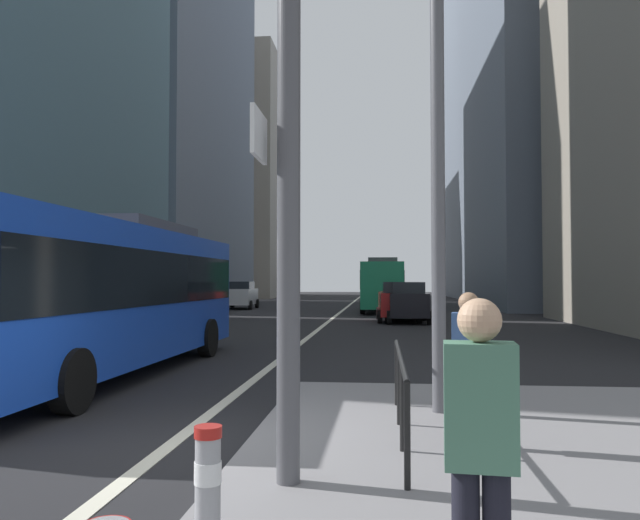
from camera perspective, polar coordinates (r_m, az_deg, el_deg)
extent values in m
plane|color=black|center=(27.48, 0.30, -6.12)|extent=(160.00, 160.00, 0.00)
cube|color=beige|center=(37.43, 1.74, -4.99)|extent=(0.20, 80.00, 0.01)
cube|color=slate|center=(54.77, -14.79, 13.56)|extent=(11.38, 23.82, 33.13)
cube|color=gray|center=(80.13, -7.85, 6.99)|extent=(13.26, 23.22, 28.76)
cube|color=slate|center=(79.50, 16.40, 13.79)|extent=(12.24, 17.39, 46.86)
cube|color=blue|center=(13.72, -19.39, -3.03)|extent=(2.61, 11.04, 2.75)
cube|color=black|center=(13.72, -19.37, -1.59)|extent=(2.65, 10.82, 1.10)
cube|color=#4C4C51|center=(15.27, -16.64, 2.79)|extent=(1.79, 3.98, 0.30)
cylinder|color=black|center=(10.15, -22.01, -10.38)|extent=(0.31, 1.00, 1.00)
cylinder|color=black|center=(16.65, -10.36, -7.11)|extent=(0.31, 1.00, 1.00)
cylinder|color=black|center=(17.49, -17.97, -6.80)|extent=(0.31, 1.00, 1.00)
cylinder|color=black|center=(18.16, -26.61, -7.07)|extent=(0.23, 0.64, 0.64)
cube|color=#198456|center=(40.34, 5.96, -2.31)|extent=(2.76, 10.81, 2.75)
cube|color=black|center=(40.34, 5.95, -1.83)|extent=(2.79, 10.60, 1.10)
cube|color=#4C4C51|center=(38.75, 5.90, -0.08)|extent=(1.84, 3.91, 0.30)
cylinder|color=black|center=(43.85, 4.48, -3.89)|extent=(0.32, 1.01, 1.00)
cylinder|color=black|center=(43.80, 7.62, -3.88)|extent=(0.32, 1.01, 1.00)
cylinder|color=black|center=(36.98, 4.00, -4.26)|extent=(0.32, 1.01, 1.00)
cylinder|color=black|center=(36.93, 7.73, -4.25)|extent=(0.32, 1.01, 1.00)
cube|color=#198456|center=(57.50, 6.15, -2.19)|extent=(2.54, 10.53, 2.75)
cube|color=black|center=(57.50, 6.15, -1.85)|extent=(2.58, 10.32, 1.10)
cube|color=#4C4C51|center=(55.93, 6.16, -0.63)|extent=(1.76, 3.79, 0.30)
cylinder|color=black|center=(60.88, 4.99, -3.33)|extent=(0.30, 1.00, 1.00)
cylinder|color=black|center=(60.91, 7.25, -3.32)|extent=(0.30, 1.00, 1.00)
cylinder|color=black|center=(54.15, 4.93, -3.51)|extent=(0.30, 1.00, 1.00)
cylinder|color=black|center=(54.18, 7.47, -3.50)|extent=(0.30, 1.00, 1.00)
cube|color=silver|center=(44.17, -7.33, -3.38)|extent=(1.96, 4.33, 1.10)
cube|color=black|center=(44.31, -7.29, -2.33)|extent=(1.59, 2.36, 0.52)
cylinder|color=black|center=(42.61, -6.48, -4.18)|extent=(0.25, 0.65, 0.64)
cylinder|color=black|center=(42.95, -8.88, -4.15)|extent=(0.25, 0.65, 0.64)
cylinder|color=black|center=(45.46, -5.87, -4.04)|extent=(0.25, 0.65, 0.64)
cylinder|color=black|center=(45.78, -8.12, -4.01)|extent=(0.25, 0.65, 0.64)
cube|color=black|center=(29.74, 8.10, -4.10)|extent=(1.87, 4.04, 1.10)
cube|color=black|center=(29.57, 8.11, -2.55)|extent=(1.55, 2.19, 0.52)
cylinder|color=black|center=(31.07, 6.26, -5.03)|extent=(0.24, 0.65, 0.64)
cylinder|color=black|center=(31.19, 9.61, -5.00)|extent=(0.24, 0.65, 0.64)
cylinder|color=black|center=(28.36, 6.44, -5.33)|extent=(0.24, 0.65, 0.64)
cylinder|color=black|center=(28.48, 10.12, -5.30)|extent=(0.24, 0.65, 0.64)
cube|color=maroon|center=(30.69, 7.21, -4.04)|extent=(1.90, 4.56, 1.10)
cube|color=black|center=(30.52, 7.22, -2.53)|extent=(1.56, 2.47, 0.52)
cylinder|color=black|center=(32.21, 5.45, -4.92)|extent=(0.24, 0.65, 0.64)
cylinder|color=black|center=(32.30, 8.69, -4.90)|extent=(0.24, 0.65, 0.64)
cylinder|color=black|center=(29.15, 5.58, -5.24)|extent=(0.24, 0.65, 0.64)
cylinder|color=black|center=(29.25, 9.16, -5.21)|extent=(0.24, 0.65, 0.64)
cylinder|color=#515156|center=(5.86, -2.92, 9.22)|extent=(0.22, 0.22, 6.00)
cube|color=white|center=(5.77, -5.69, 11.44)|extent=(0.04, 0.60, 0.44)
cylinder|color=#56565B|center=(9.20, 10.86, 11.52)|extent=(0.20, 0.20, 8.00)
cylinder|color=#99999E|center=(4.64, -10.38, -20.03)|extent=(0.18, 0.18, 0.85)
cylinder|color=white|center=(4.61, -10.37, -18.83)|extent=(0.19, 0.19, 0.15)
cylinder|color=#B21E19|center=(4.53, -10.35, -15.41)|extent=(0.20, 0.20, 0.08)
cylinder|color=black|center=(5.77, 8.10, -15.87)|extent=(0.06, 0.06, 0.95)
cylinder|color=black|center=(6.99, 7.66, -13.41)|extent=(0.06, 0.06, 0.95)
cylinder|color=black|center=(8.21, 7.35, -11.67)|extent=(0.06, 0.06, 0.95)
cylinder|color=black|center=(9.44, 7.13, -10.39)|extent=(0.06, 0.06, 0.95)
cylinder|color=black|center=(7.52, 7.47, -8.91)|extent=(0.06, 3.73, 0.06)
cube|color=#4C7F66|center=(3.48, 14.64, -12.90)|extent=(0.40, 0.27, 0.67)
sphere|color=tan|center=(3.43, 14.58, -5.43)|extent=(0.24, 0.24, 0.24)
cylinder|color=black|center=(7.33, 14.35, -13.22)|extent=(0.15, 0.15, 0.85)
cylinder|color=black|center=(7.33, 13.07, -13.23)|extent=(0.15, 0.15, 0.85)
cube|color=#38568E|center=(7.22, 13.66, -7.37)|extent=(0.41, 0.30, 0.65)
sphere|color=#9E7556|center=(7.19, 13.63, -3.85)|extent=(0.23, 0.23, 0.23)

